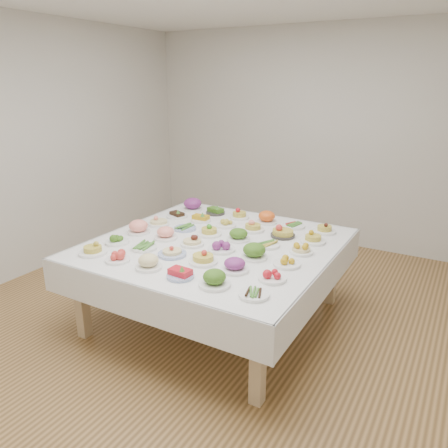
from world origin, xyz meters
The scene contains 38 objects.
room_envelope centered at (0.00, 0.00, 1.83)m, with size 5.02×5.02×2.81m.
display_table centered at (-0.11, -0.05, 0.68)m, with size 2.04×2.04×0.75m.
dish_0 centered at (-0.84, -0.78, 0.81)m, with size 0.23×0.23×0.13m.
dish_1 centered at (-0.56, -0.79, 0.79)m, with size 0.19×0.19×0.09m.
dish_2 centered at (-0.26, -0.78, 0.80)m, with size 0.20×0.20×0.11m.
dish_3 centered at (0.05, -0.79, 0.79)m, with size 0.20×0.20×0.09m.
dish_4 centered at (0.33, -0.78, 0.80)m, with size 0.22×0.22×0.12m.
dish_5 centered at (0.64, -0.79, 0.77)m, with size 0.20×0.20×0.05m.
dish_6 centered at (-0.84, -0.49, 0.79)m, with size 0.21×0.21×0.09m.
dish_7 centered at (-0.55, -0.48, 0.78)m, with size 0.22×0.22×0.06m.
dish_8 centered at (-0.26, -0.48, 0.80)m, with size 0.23×0.23×0.11m.
dish_9 centered at (0.04, -0.48, 0.81)m, with size 0.23×0.23×0.13m.
dish_10 centered at (0.33, -0.49, 0.81)m, with size 0.21×0.21×0.12m.
dish_11 centered at (0.64, -0.50, 0.79)m, with size 0.20×0.20×0.09m.
dish_12 centered at (-0.86, -0.19, 0.81)m, with size 0.22×0.22×0.12m.
dish_13 centered at (-0.55, -0.19, 0.81)m, with size 0.21×0.21×0.12m.
dish_14 centered at (-0.25, -0.20, 0.81)m, with size 0.20×0.20×0.12m.
dish_15 centered at (0.04, -0.18, 0.80)m, with size 0.23×0.23×0.10m.
dish_16 centered at (0.35, -0.20, 0.81)m, with size 0.22×0.22×0.13m.
dish_17 centered at (0.63, -0.20, 0.78)m, with size 0.21×0.21×0.08m.
dish_18 centered at (-0.85, 0.10, 0.81)m, with size 0.21×0.21×0.12m.
dish_19 centered at (-0.54, 0.11, 0.77)m, with size 0.21×0.21×0.05m.
dish_20 centered at (-0.26, 0.09, 0.80)m, with size 0.22×0.22×0.12m.
dish_21 centered at (0.04, 0.11, 0.81)m, with size 0.22×0.22×0.13m.
dish_22 centered at (0.34, 0.10, 0.77)m, with size 0.20×0.19×0.05m.
dish_23 centered at (0.64, 0.10, 0.81)m, with size 0.19×0.19×0.12m.
dish_24 centered at (-0.84, 0.39, 0.79)m, with size 0.22×0.22×0.09m.
dish_25 centered at (-0.55, 0.41, 0.79)m, with size 0.20×0.20×0.10m.
dish_26 centered at (-0.25, 0.39, 0.78)m, with size 0.20×0.20×0.08m.
dish_27 centered at (0.04, 0.40, 0.80)m, with size 0.21×0.21×0.12m.
dish_28 centered at (0.35, 0.39, 0.82)m, with size 0.23×0.22×0.14m.
dish_29 centered at (0.64, 0.39, 0.81)m, with size 0.22×0.22×0.13m.
dish_30 centered at (-0.85, 0.70, 0.81)m, with size 0.20×0.20×0.13m.
dish_31 centered at (-0.56, 0.70, 0.79)m, with size 0.20×0.20×0.10m.
dish_32 centered at (-0.26, 0.69, 0.80)m, with size 0.20×0.20×0.12m.
dish_33 centered at (0.05, 0.69, 0.81)m, with size 0.23×0.23×0.13m.
dish_34 centered at (0.33, 0.70, 0.77)m, with size 0.22×0.22×0.05m.
dish_35 centered at (0.64, 0.69, 0.80)m, with size 0.21×0.21×0.11m.
Camera 1 is at (1.77, -3.13, 2.11)m, focal length 35.00 mm.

